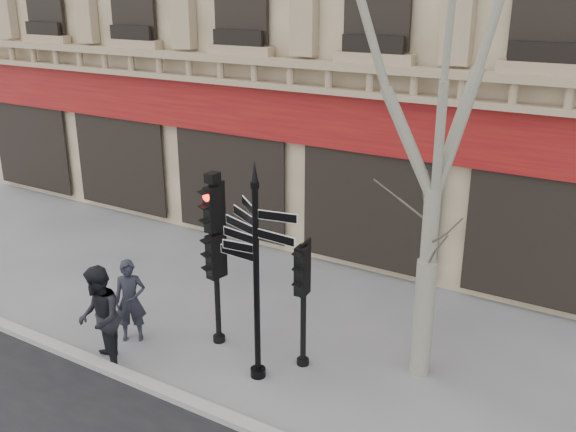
% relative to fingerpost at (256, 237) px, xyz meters
% --- Properties ---
extents(ground, '(80.00, 80.00, 0.00)m').
position_rel_fingerpost_xyz_m(ground, '(-0.24, 0.11, -2.63)').
color(ground, '#5E5E63').
rests_on(ground, ground).
extents(kerb, '(80.00, 0.25, 0.12)m').
position_rel_fingerpost_xyz_m(kerb, '(-0.24, -1.29, -2.57)').
color(kerb, gray).
rests_on(kerb, ground).
extents(fingerpost, '(1.99, 1.99, 3.92)m').
position_rel_fingerpost_xyz_m(fingerpost, '(0.00, 0.00, 0.00)').
color(fingerpost, black).
rests_on(fingerpost, ground).
extents(traffic_signal_main, '(0.41, 0.32, 3.39)m').
position_rel_fingerpost_xyz_m(traffic_signal_main, '(-1.31, 0.58, -0.49)').
color(traffic_signal_main, black).
rests_on(traffic_signal_main, ground).
extents(traffic_signal_secondary, '(0.42, 0.32, 2.32)m').
position_rel_fingerpost_xyz_m(traffic_signal_secondary, '(0.48, 0.74, -1.01)').
color(traffic_signal_secondary, black).
rests_on(traffic_signal_secondary, ground).
extents(plane_tree, '(3.14, 3.14, 8.33)m').
position_rel_fingerpost_xyz_m(plane_tree, '(2.37, 1.62, 3.22)').
color(plane_tree, gray).
rests_on(plane_tree, ground).
extents(pedestrian_a, '(0.72, 0.68, 1.65)m').
position_rel_fingerpost_xyz_m(pedestrian_a, '(-2.78, -0.22, -1.81)').
color(pedestrian_a, '#20222B').
rests_on(pedestrian_a, ground).
extents(pedestrian_b, '(1.19, 1.18, 1.93)m').
position_rel_fingerpost_xyz_m(pedestrian_b, '(-2.56, -1.19, -1.66)').
color(pedestrian_b, black).
rests_on(pedestrian_b, ground).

